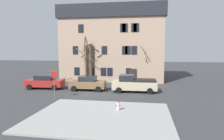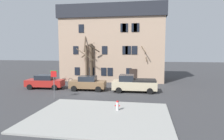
{
  "view_description": "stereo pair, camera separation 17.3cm",
  "coord_description": "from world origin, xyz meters",
  "px_view_note": "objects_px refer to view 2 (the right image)",
  "views": [
    {
      "loc": [
        6.24,
        -21.56,
        4.95
      ],
      "look_at": [
        2.36,
        1.73,
        2.5
      ],
      "focal_mm": 32.4,
      "sensor_mm": 36.0,
      "label": 1
    },
    {
      "loc": [
        6.41,
        -21.53,
        4.95
      ],
      "look_at": [
        2.36,
        1.73,
        2.5
      ],
      "focal_mm": 32.4,
      "sensor_mm": 36.0,
      "label": 2
    }
  ],
  "objects_px": {
    "tree_bare_far": "(149,62)",
    "bicycle_leaning": "(67,80)",
    "car_brown_sedan": "(88,83)",
    "tree_bare_mid": "(91,61)",
    "street_sign_pole": "(54,79)",
    "fire_hydrant": "(117,105)",
    "pickup_truck_beige": "(134,84)",
    "building_main": "(113,43)",
    "tree_bare_near": "(87,61)",
    "car_red_sedan": "(45,82)"
  },
  "relations": [
    {
      "from": "tree_bare_near",
      "to": "street_sign_pole",
      "type": "distance_m",
      "value": 10.47
    },
    {
      "from": "car_red_sedan",
      "to": "tree_bare_near",
      "type": "bearing_deg",
      "value": 56.56
    },
    {
      "from": "tree_bare_far",
      "to": "car_red_sedan",
      "type": "distance_m",
      "value": 14.46
    },
    {
      "from": "tree_bare_mid",
      "to": "tree_bare_far",
      "type": "xyz_separation_m",
      "value": [
        8.41,
        0.75,
        -0.13
      ]
    },
    {
      "from": "tree_bare_near",
      "to": "car_brown_sedan",
      "type": "height_order",
      "value": "tree_bare_near"
    },
    {
      "from": "fire_hydrant",
      "to": "bicycle_leaning",
      "type": "xyz_separation_m",
      "value": [
        -9.27,
        12.35,
        -0.15
      ]
    },
    {
      "from": "street_sign_pole",
      "to": "bicycle_leaning",
      "type": "xyz_separation_m",
      "value": [
        -2.46,
        9.32,
        -1.62
      ]
    },
    {
      "from": "tree_bare_far",
      "to": "bicycle_leaning",
      "type": "xyz_separation_m",
      "value": [
        -11.74,
        -1.74,
        -2.69
      ]
    },
    {
      "from": "tree_bare_mid",
      "to": "fire_hydrant",
      "type": "relative_size",
      "value": 9.3
    },
    {
      "from": "tree_bare_near",
      "to": "tree_bare_mid",
      "type": "distance_m",
      "value": 0.66
    },
    {
      "from": "tree_bare_mid",
      "to": "car_brown_sedan",
      "type": "height_order",
      "value": "tree_bare_mid"
    },
    {
      "from": "street_sign_pole",
      "to": "fire_hydrant",
      "type": "bearing_deg",
      "value": -23.97
    },
    {
      "from": "fire_hydrant",
      "to": "pickup_truck_beige",
      "type": "bearing_deg",
      "value": 84.06
    },
    {
      "from": "street_sign_pole",
      "to": "bicycle_leaning",
      "type": "distance_m",
      "value": 9.77
    },
    {
      "from": "building_main",
      "to": "tree_bare_mid",
      "type": "distance_m",
      "value": 5.48
    },
    {
      "from": "tree_bare_far",
      "to": "car_brown_sedan",
      "type": "relative_size",
      "value": 1.41
    },
    {
      "from": "tree_bare_far",
      "to": "tree_bare_mid",
      "type": "bearing_deg",
      "value": -174.9
    },
    {
      "from": "street_sign_pole",
      "to": "bicycle_leaning",
      "type": "bearing_deg",
      "value": 104.79
    },
    {
      "from": "building_main",
      "to": "tree_bare_near",
      "type": "height_order",
      "value": "building_main"
    },
    {
      "from": "building_main",
      "to": "tree_bare_mid",
      "type": "relative_size",
      "value": 2.26
    },
    {
      "from": "building_main",
      "to": "car_red_sedan",
      "type": "bearing_deg",
      "value": -126.88
    },
    {
      "from": "tree_bare_far",
      "to": "fire_hydrant",
      "type": "height_order",
      "value": "tree_bare_far"
    },
    {
      "from": "bicycle_leaning",
      "to": "car_brown_sedan",
      "type": "bearing_deg",
      "value": -45.74
    },
    {
      "from": "fire_hydrant",
      "to": "street_sign_pole",
      "type": "xyz_separation_m",
      "value": [
        -6.81,
        3.03,
        1.47
      ]
    },
    {
      "from": "car_brown_sedan",
      "to": "tree_bare_mid",
      "type": "bearing_deg",
      "value": 101.98
    },
    {
      "from": "tree_bare_far",
      "to": "car_brown_sedan",
      "type": "distance_m",
      "value": 9.89
    },
    {
      "from": "tree_bare_mid",
      "to": "car_brown_sedan",
      "type": "relative_size",
      "value": 1.66
    },
    {
      "from": "tree_bare_near",
      "to": "tree_bare_far",
      "type": "height_order",
      "value": "tree_bare_near"
    },
    {
      "from": "car_brown_sedan",
      "to": "street_sign_pole",
      "type": "xyz_separation_m",
      "value": [
        -2.07,
        -4.67,
        1.13
      ]
    },
    {
      "from": "tree_bare_near",
      "to": "car_brown_sedan",
      "type": "bearing_deg",
      "value": -72.16
    },
    {
      "from": "car_brown_sedan",
      "to": "pickup_truck_beige",
      "type": "bearing_deg",
      "value": 0.53
    },
    {
      "from": "pickup_truck_beige",
      "to": "street_sign_pole",
      "type": "xyz_separation_m",
      "value": [
        -7.62,
        -4.72,
        1.04
      ]
    },
    {
      "from": "pickup_truck_beige",
      "to": "building_main",
      "type": "bearing_deg",
      "value": 112.89
    },
    {
      "from": "tree_bare_near",
      "to": "car_brown_sedan",
      "type": "xyz_separation_m",
      "value": [
        1.85,
        -5.74,
        -2.26
      ]
    },
    {
      "from": "building_main",
      "to": "pickup_truck_beige",
      "type": "bearing_deg",
      "value": -67.11
    },
    {
      "from": "tree_bare_mid",
      "to": "tree_bare_far",
      "type": "relative_size",
      "value": 1.18
    },
    {
      "from": "tree_bare_far",
      "to": "pickup_truck_beige",
      "type": "height_order",
      "value": "tree_bare_far"
    },
    {
      "from": "building_main",
      "to": "pickup_truck_beige",
      "type": "height_order",
      "value": "building_main"
    },
    {
      "from": "building_main",
      "to": "bicycle_leaning",
      "type": "distance_m",
      "value": 9.55
    },
    {
      "from": "tree_bare_mid",
      "to": "street_sign_pole",
      "type": "distance_m",
      "value": 10.42
    },
    {
      "from": "tree_bare_near",
      "to": "car_red_sedan",
      "type": "height_order",
      "value": "tree_bare_near"
    },
    {
      "from": "car_red_sedan",
      "to": "bicycle_leaning",
      "type": "bearing_deg",
      "value": 76.87
    },
    {
      "from": "street_sign_pole",
      "to": "tree_bare_near",
      "type": "bearing_deg",
      "value": 88.77
    },
    {
      "from": "building_main",
      "to": "tree_bare_far",
      "type": "height_order",
      "value": "building_main"
    },
    {
      "from": "tree_bare_mid",
      "to": "car_red_sedan",
      "type": "xyz_separation_m",
      "value": [
        -4.4,
        -5.59,
        -2.33
      ]
    },
    {
      "from": "building_main",
      "to": "car_red_sedan",
      "type": "height_order",
      "value": "building_main"
    },
    {
      "from": "tree_bare_near",
      "to": "fire_hydrant",
      "type": "distance_m",
      "value": 15.19
    },
    {
      "from": "building_main",
      "to": "car_brown_sedan",
      "type": "xyz_separation_m",
      "value": [
        -1.53,
        -9.57,
        -5.01
      ]
    },
    {
      "from": "tree_bare_mid",
      "to": "car_red_sedan",
      "type": "height_order",
      "value": "tree_bare_mid"
    },
    {
      "from": "tree_bare_far",
      "to": "pickup_truck_beige",
      "type": "bearing_deg",
      "value": -104.68
    }
  ]
}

